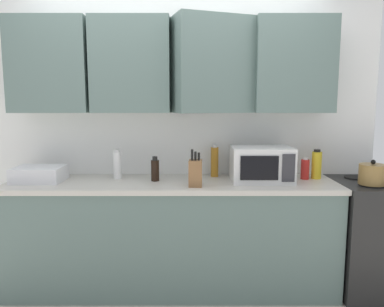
% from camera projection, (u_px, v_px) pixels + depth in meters
% --- Properties ---
extents(wall_back_with_cabinets, '(3.51, 0.52, 2.60)m').
position_uv_depth(wall_back_with_cabinets, '(173.00, 97.00, 3.11)').
color(wall_back_with_cabinets, white).
rests_on(wall_back_with_cabinets, ground_plane).
extents(counter_run, '(2.64, 0.63, 0.90)m').
position_uv_depth(counter_run, '(172.00, 235.00, 3.04)').
color(counter_run, slate).
rests_on(counter_run, ground_plane).
extents(stove_range, '(0.76, 0.64, 0.91)m').
position_uv_depth(stove_range, '(380.00, 235.00, 3.02)').
color(stove_range, black).
rests_on(stove_range, ground_plane).
extents(kettle, '(0.20, 0.20, 0.19)m').
position_uv_depth(kettle, '(372.00, 174.00, 2.81)').
color(kettle, olive).
rests_on(kettle, stove_range).
extents(microwave, '(0.48, 0.37, 0.28)m').
position_uv_depth(microwave, '(261.00, 164.00, 2.97)').
color(microwave, silver).
rests_on(microwave, counter_run).
extents(dish_rack, '(0.38, 0.30, 0.12)m').
position_uv_depth(dish_rack, '(40.00, 174.00, 2.97)').
color(dish_rack, silver).
rests_on(dish_rack, counter_run).
extents(knife_block, '(0.11, 0.12, 0.28)m').
position_uv_depth(knife_block, '(195.00, 173.00, 2.79)').
color(knife_block, brown).
rests_on(knife_block, counter_run).
extents(bottle_red_sauce, '(0.07, 0.07, 0.18)m').
position_uv_depth(bottle_red_sauce, '(305.00, 169.00, 3.06)').
color(bottle_red_sauce, red).
rests_on(bottle_red_sauce, counter_run).
extents(bottle_amber_vinegar, '(0.06, 0.06, 0.28)m').
position_uv_depth(bottle_amber_vinegar, '(215.00, 161.00, 3.16)').
color(bottle_amber_vinegar, '#AD701E').
rests_on(bottle_amber_vinegar, counter_run).
extents(bottle_white_jar, '(0.07, 0.07, 0.25)m').
position_uv_depth(bottle_white_jar, '(118.00, 165.00, 3.06)').
color(bottle_white_jar, white).
rests_on(bottle_white_jar, counter_run).
extents(bottle_yellow_mustard, '(0.08, 0.08, 0.25)m').
position_uv_depth(bottle_yellow_mustard, '(317.00, 165.00, 3.07)').
color(bottle_yellow_mustard, gold).
rests_on(bottle_yellow_mustard, counter_run).
extents(bottle_soy_dark, '(0.07, 0.07, 0.20)m').
position_uv_depth(bottle_soy_dark, '(155.00, 170.00, 2.98)').
color(bottle_soy_dark, black).
rests_on(bottle_soy_dark, counter_run).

